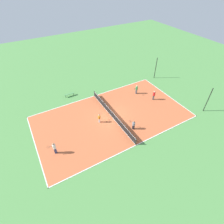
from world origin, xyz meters
TOP-DOWN VIEW (x-y plane):
  - ground_plane at (0.00, 0.00)m, footprint 80.00×80.00m
  - court_surface at (0.00, 0.00)m, footprint 11.83×21.25m
  - tennis_net at (0.00, 0.00)m, footprint 11.63×0.10m
  - bench at (-7.85, -3.54)m, footprint 0.36×1.65m
  - player_near_white at (2.16, -8.70)m, footprint 0.53×0.98m
  - player_far_green at (-3.00, 6.37)m, footprint 0.70×0.98m
  - player_coach_red at (-0.28, 7.75)m, footprint 0.51×0.51m
  - player_baseline_gray at (3.44, 1.25)m, footprint 0.99×0.69m
  - player_center_orange at (0.08, -2.04)m, footprint 0.93×0.85m
  - tennis_ball_midcourt at (0.37, -1.05)m, footprint 0.07×0.07m
  - tennis_ball_far_baseline at (-5.12, 0.71)m, footprint 0.07×0.07m
  - fence_post_back_left at (-5.58, 12.41)m, footprint 0.12×0.12m
  - fence_post_back_right at (5.58, 12.41)m, footprint 0.12×0.12m

SIDE VIEW (x-z plane):
  - ground_plane at x=0.00m, z-range 0.00..0.00m
  - court_surface at x=0.00m, z-range 0.00..0.02m
  - tennis_ball_midcourt at x=0.37m, z-range 0.02..0.09m
  - tennis_ball_far_baseline at x=-5.12m, z-range 0.02..0.09m
  - bench at x=-7.85m, z-range 0.16..0.61m
  - tennis_net at x=0.00m, z-range 0.03..1.04m
  - player_baseline_gray at x=3.44m, z-range 0.11..1.48m
  - player_center_orange at x=0.08m, z-range 0.11..1.48m
  - player_far_green at x=-3.00m, z-range 0.13..1.70m
  - player_coach_red at x=-0.28m, z-range 0.13..1.73m
  - player_near_white at x=2.16m, z-range 0.15..1.83m
  - fence_post_back_left at x=-5.58m, z-range 0.00..3.96m
  - fence_post_back_right at x=5.58m, z-range 0.00..3.96m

